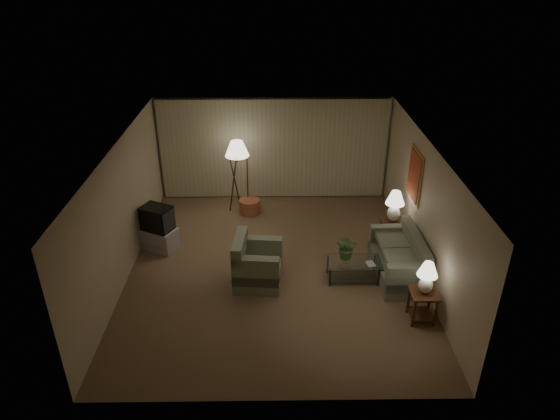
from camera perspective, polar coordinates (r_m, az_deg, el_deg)
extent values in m
plane|color=olive|center=(10.61, -0.67, -6.58)|extent=(7.00, 7.00, 0.00)
cube|color=beige|center=(13.11, -0.75, 7.07)|extent=(6.00, 0.04, 2.70)
cube|color=beige|center=(10.36, -17.55, -0.23)|extent=(0.04, 7.00, 2.70)
cube|color=beige|center=(10.35, 16.13, -0.01)|extent=(0.04, 7.00, 2.70)
cube|color=white|center=(9.35, -0.76, 7.20)|extent=(6.00, 7.00, 0.04)
cube|color=beige|center=(13.03, -0.75, 6.94)|extent=(5.85, 0.12, 2.65)
cube|color=gold|center=(10.87, 15.18, 3.82)|extent=(0.03, 0.90, 1.10)
cube|color=#A5301E|center=(10.86, 15.06, 3.82)|extent=(0.02, 0.80, 1.00)
cube|color=gray|center=(10.52, 13.16, -6.45)|extent=(1.74, 0.94, 0.39)
cube|color=gray|center=(10.08, -2.51, -7.22)|extent=(1.12, 1.08, 0.42)
cube|color=#371E0F|center=(9.29, 16.14, -9.12)|extent=(0.49, 0.49, 0.04)
cube|color=#371E0F|center=(9.56, 15.78, -11.33)|extent=(0.41, 0.41, 0.02)
cylinder|color=#371E0F|center=(9.27, 15.04, -11.39)|extent=(0.05, 0.05, 0.56)
cylinder|color=#371E0F|center=(9.56, 14.47, -9.93)|extent=(0.05, 0.05, 0.56)
cylinder|color=#371E0F|center=(9.38, 17.37, -11.23)|extent=(0.05, 0.05, 0.56)
cylinder|color=#371E0F|center=(9.67, 16.72, -9.80)|extent=(0.05, 0.05, 0.56)
cube|color=#371E0F|center=(11.39, 12.75, -1.30)|extent=(0.52, 0.44, 0.04)
cube|color=#371E0F|center=(11.62, 12.52, -3.29)|extent=(0.44, 0.37, 0.02)
cylinder|color=#371E0F|center=(11.35, 11.74, -3.05)|extent=(0.05, 0.05, 0.56)
cylinder|color=#371E0F|center=(11.63, 11.42, -2.20)|extent=(0.05, 0.05, 0.56)
cylinder|color=#371E0F|center=(11.45, 13.79, -3.01)|extent=(0.05, 0.05, 0.56)
cylinder|color=#371E0F|center=(11.73, 13.43, -2.17)|extent=(0.05, 0.05, 0.56)
ellipsoid|color=white|center=(9.19, 16.29, -8.23)|extent=(0.25, 0.25, 0.32)
cylinder|color=white|center=(9.08, 16.45, -7.24)|extent=(0.03, 0.03, 0.07)
cone|color=white|center=(9.00, 16.57, -6.49)|extent=(0.36, 0.36, 0.25)
ellipsoid|color=white|center=(11.30, 12.86, -0.40)|extent=(0.29, 0.29, 0.37)
cylinder|color=white|center=(11.19, 12.98, 0.62)|extent=(0.03, 0.03, 0.08)
cone|color=white|center=(11.12, 13.07, 1.39)|extent=(0.42, 0.42, 0.29)
cube|color=silver|center=(10.15, 8.39, -5.93)|extent=(1.11, 0.61, 0.02)
cube|color=silver|center=(10.32, 8.27, -7.35)|extent=(1.03, 0.53, 0.01)
cylinder|color=#3A2617|center=(10.01, 5.74, -7.72)|extent=(0.04, 0.04, 0.40)
cylinder|color=#3A2617|center=(10.39, 5.47, -6.23)|extent=(0.04, 0.04, 0.40)
cylinder|color=#3A2617|center=(10.16, 11.23, -7.56)|extent=(0.04, 0.04, 0.40)
cylinder|color=#3A2617|center=(10.54, 10.75, -6.11)|extent=(0.04, 0.04, 0.40)
cube|color=#B1B1B4|center=(11.44, -13.59, -3.20)|extent=(1.15, 1.09, 0.50)
cube|color=black|center=(11.18, -13.89, -0.91)|extent=(0.99, 0.95, 0.54)
cylinder|color=#371E0F|center=(12.39, -4.91, 6.10)|extent=(0.04, 0.04, 0.26)
cone|color=white|center=(12.31, -4.95, 7.01)|extent=(0.59, 0.59, 0.37)
cylinder|color=#A85E38|center=(12.67, -3.48, 0.45)|extent=(0.66, 0.66, 0.36)
imported|color=silver|center=(10.07, 7.58, -5.52)|extent=(0.18, 0.18, 0.17)
imported|color=#447433|center=(9.89, 7.70, -3.90)|extent=(0.51, 0.46, 0.50)
imported|color=olive|center=(10.10, 9.89, -6.14)|extent=(0.20, 0.24, 0.02)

